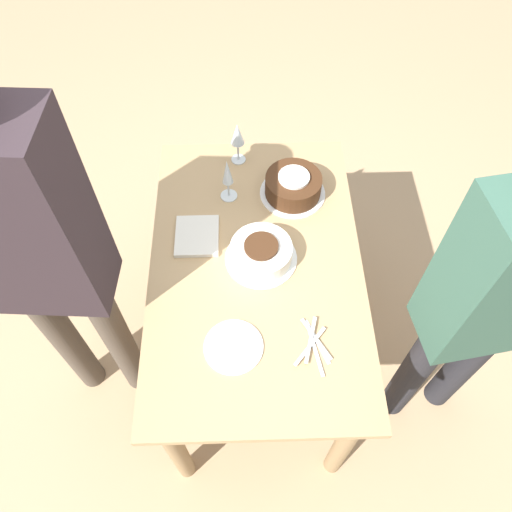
# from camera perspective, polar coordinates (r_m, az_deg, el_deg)

# --- Properties ---
(ground_plane) EXTENTS (12.00, 12.00, 0.00)m
(ground_plane) POSITION_cam_1_polar(r_m,az_deg,el_deg) (2.51, 0.00, -10.57)
(ground_plane) COLOR tan
(dining_table) EXTENTS (1.25, 0.78, 0.78)m
(dining_table) POSITION_cam_1_polar(r_m,az_deg,el_deg) (1.95, 0.00, -3.21)
(dining_table) COLOR tan
(dining_table) RESTS_ON ground_plane
(cake_center_white) EXTENTS (0.26, 0.26, 0.09)m
(cake_center_white) POSITION_cam_1_polar(r_m,az_deg,el_deg) (1.80, 0.60, 0.37)
(cake_center_white) COLOR white
(cake_center_white) RESTS_ON dining_table
(cake_front_chocolate) EXTENTS (0.26, 0.26, 0.10)m
(cake_front_chocolate) POSITION_cam_1_polar(r_m,az_deg,el_deg) (2.00, 4.27, 8.00)
(cake_front_chocolate) COLOR white
(cake_front_chocolate) RESTS_ON dining_table
(wine_glass_near) EXTENTS (0.06, 0.06, 0.19)m
(wine_glass_near) POSITION_cam_1_polar(r_m,az_deg,el_deg) (2.06, -2.13, 13.58)
(wine_glass_near) COLOR silver
(wine_glass_near) RESTS_ON dining_table
(wine_glass_far) EXTENTS (0.07, 0.07, 0.20)m
(wine_glass_far) POSITION_cam_1_polar(r_m,az_deg,el_deg) (1.92, -3.28, 9.29)
(wine_glass_far) COLOR silver
(wine_glass_far) RESTS_ON dining_table
(dessert_plate_left) EXTENTS (0.20, 0.20, 0.01)m
(dessert_plate_left) POSITION_cam_1_polar(r_m,az_deg,el_deg) (1.67, -2.58, -10.32)
(dessert_plate_left) COLOR silver
(dessert_plate_left) RESTS_ON dining_table
(fork_pile) EXTENTS (0.21, 0.13, 0.01)m
(fork_pile) POSITION_cam_1_polar(r_m,az_deg,el_deg) (1.67, 6.64, -9.93)
(fork_pile) COLOR silver
(fork_pile) RESTS_ON dining_table
(napkin_stack) EXTENTS (0.18, 0.16, 0.02)m
(napkin_stack) POSITION_cam_1_polar(r_m,az_deg,el_deg) (1.89, -6.75, 2.29)
(napkin_stack) COLOR silver
(napkin_stack) RESTS_ON dining_table
(person_cutting) EXTENTS (0.28, 0.43, 1.61)m
(person_cutting) POSITION_cam_1_polar(r_m,az_deg,el_deg) (1.70, 25.76, -4.36)
(person_cutting) COLOR #232328
(person_cutting) RESTS_ON ground_plane
(person_watching) EXTENTS (0.25, 0.41, 1.78)m
(person_watching) POSITION_cam_1_polar(r_m,az_deg,el_deg) (1.64, -24.11, 0.69)
(person_watching) COLOR #4C4238
(person_watching) RESTS_ON ground_plane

